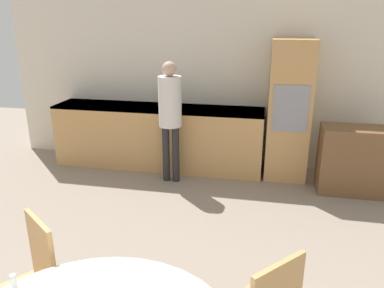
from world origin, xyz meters
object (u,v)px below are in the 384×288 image
(oven_unit, at_px, (289,111))
(person_standing, at_px, (170,109))
(sideboard, at_px, (357,160))
(chair_far_left, at_px, (31,282))

(oven_unit, xyz_separation_m, person_standing, (-1.51, -0.50, 0.07))
(oven_unit, bearing_deg, sideboard, -23.36)
(oven_unit, relative_size, chair_far_left, 1.98)
(sideboard, bearing_deg, chair_far_left, -130.84)
(chair_far_left, relative_size, person_standing, 0.59)
(chair_far_left, bearing_deg, person_standing, 123.20)
(sideboard, bearing_deg, oven_unit, 156.64)
(person_standing, bearing_deg, oven_unit, 18.11)
(oven_unit, xyz_separation_m, chair_far_left, (-1.70, -3.33, -0.40))
(oven_unit, relative_size, sideboard, 2.04)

